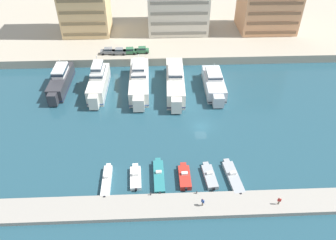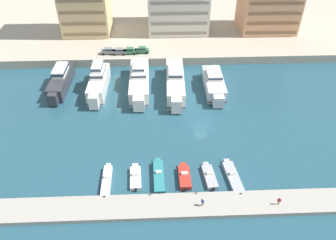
{
  "view_description": "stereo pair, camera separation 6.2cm",
  "coord_description": "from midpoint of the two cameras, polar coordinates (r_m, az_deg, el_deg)",
  "views": [
    {
      "loc": [
        -9.59,
        -54.95,
        45.25
      ],
      "look_at": [
        -7.32,
        -0.58,
        2.5
      ],
      "focal_mm": 35.0,
      "sensor_mm": 36.0,
      "label": 1
    },
    {
      "loc": [
        -9.53,
        -54.95,
        45.25
      ],
      "look_at": [
        -7.32,
        -0.58,
        2.5
      ],
      "focal_mm": 35.0,
      "sensor_mm": 36.0,
      "label": 2
    }
  ],
  "objects": [
    {
      "name": "ground_plane",
      "position": [
        71.82,
        5.85,
        -1.14
      ],
      "size": [
        400.0,
        400.0,
        0.0
      ],
      "primitive_type": "plane",
      "color": "#234C5B"
    },
    {
      "name": "quay_promenade",
      "position": [
        125.83,
        2.29,
        17.62
      ],
      "size": [
        180.0,
        70.0,
        2.35
      ],
      "primitive_type": "cube",
      "color": "#ADA38E",
      "rests_on": "ground"
    },
    {
      "name": "pier_dock",
      "position": [
        56.96,
        8.52,
        -14.39
      ],
      "size": [
        120.0,
        4.88,
        0.82
      ],
      "primitive_type": "cube",
      "color": "#9E998E",
      "rests_on": "ground"
    },
    {
      "name": "yacht_charcoal_far_left",
      "position": [
        87.5,
        -18.15,
        6.57
      ],
      "size": [
        4.02,
        17.28,
        6.94
      ],
      "color": "#333338",
      "rests_on": "ground"
    },
    {
      "name": "yacht_ivory_left",
      "position": [
        83.59,
        -11.99,
        6.52
      ],
      "size": [
        4.25,
        17.23,
        8.64
      ],
      "color": "silver",
      "rests_on": "ground"
    },
    {
      "name": "yacht_ivory_mid_left",
      "position": [
        83.13,
        -5.0,
        6.94
      ],
      "size": [
        4.91,
        20.77,
        8.13
      ],
      "color": "silver",
      "rests_on": "ground"
    },
    {
      "name": "yacht_ivory_center_left",
      "position": [
        82.5,
        1.28,
        6.75
      ],
      "size": [
        4.88,
        21.59,
        7.26
      ],
      "color": "silver",
      "rests_on": "ground"
    },
    {
      "name": "yacht_silver_center",
      "position": [
        83.32,
        8.03,
        6.34
      ],
      "size": [
        4.71,
        16.53,
        6.29
      ],
      "color": "silver",
      "rests_on": "ground"
    },
    {
      "name": "motorboat_white_far_left",
      "position": [
        60.62,
        -10.6,
        -10.35
      ],
      "size": [
        1.58,
        8.01,
        1.39
      ],
      "color": "white",
      "rests_on": "ground"
    },
    {
      "name": "motorboat_white_left",
      "position": [
        60.58,
        -5.65,
        -9.87
      ],
      "size": [
        2.23,
        6.43,
        1.29
      ],
      "color": "white",
      "rests_on": "ground"
    },
    {
      "name": "motorboat_teal_mid_left",
      "position": [
        60.3,
        -1.59,
        -9.75
      ],
      "size": [
        2.06,
        8.61,
        1.44
      ],
      "color": "teal",
      "rests_on": "ground"
    },
    {
      "name": "motorboat_red_center_left",
      "position": [
        60.26,
        2.92,
        -9.83
      ],
      "size": [
        2.09,
        6.37,
        1.45
      ],
      "color": "red",
      "rests_on": "ground"
    },
    {
      "name": "motorboat_grey_center",
      "position": [
        60.88,
        7.25,
        -9.68
      ],
      "size": [
        2.47,
        6.66,
        1.25
      ],
      "color": "#9EA3A8",
      "rests_on": "ground"
    },
    {
      "name": "motorboat_grey_center_right",
      "position": [
        61.41,
        11.25,
        -9.71
      ],
      "size": [
        2.83,
        8.77,
        1.35
      ],
      "color": "#9EA3A8",
      "rests_on": "ground"
    },
    {
      "name": "car_grey_far_left",
      "position": [
        96.56,
        -10.38,
        11.79
      ],
      "size": [
        4.15,
        2.01,
        1.8
      ],
      "color": "slate",
      "rests_on": "quay_promenade"
    },
    {
      "name": "car_grey_left",
      "position": [
        95.86,
        -8.5,
        11.79
      ],
      "size": [
        4.15,
        2.02,
        1.8
      ],
      "color": "slate",
      "rests_on": "quay_promenade"
    },
    {
      "name": "car_green_mid_left",
      "position": [
        95.71,
        -6.68,
        11.91
      ],
      "size": [
        4.15,
        2.02,
        1.8
      ],
      "color": "#2D6642",
      "rests_on": "quay_promenade"
    },
    {
      "name": "car_green_center_left",
      "position": [
        95.85,
        -4.53,
        12.09
      ],
      "size": [
        4.16,
        2.04,
        1.8
      ],
      "color": "#2D6642",
      "rests_on": "quay_promenade"
    },
    {
      "name": "apartment_block_left",
      "position": [
        110.44,
        1.69,
        19.71
      ],
      "size": [
        19.0,
        17.63,
        17.89
      ],
      "color": "silver",
      "rests_on": "quay_promenade"
    },
    {
      "name": "pedestrian_near_edge",
      "position": [
        55.32,
        6.08,
        -13.95
      ],
      "size": [
        0.46,
        0.5,
        1.64
      ],
      "color": "#7A6B56",
      "rests_on": "pier_dock"
    },
    {
      "name": "pedestrian_mid_deck",
      "position": [
        58.13,
        18.83,
        -13.13
      ],
      "size": [
        0.61,
        0.3,
        1.6
      ],
      "color": "#7A6B56",
      "rests_on": "pier_dock"
    },
    {
      "name": "bollard_west",
      "position": [
        56.95,
        -3.02,
        -12.69
      ],
      "size": [
        0.2,
        0.2,
        0.61
      ],
      "color": "#2D2D33",
      "rests_on": "pier_dock"
    },
    {
      "name": "bollard_west_mid",
      "position": [
        57.28,
        5.04,
        -12.41
      ],
      "size": [
        0.2,
        0.2,
        0.61
      ],
      "color": "#2D2D33",
      "rests_on": "pier_dock"
    }
  ]
}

